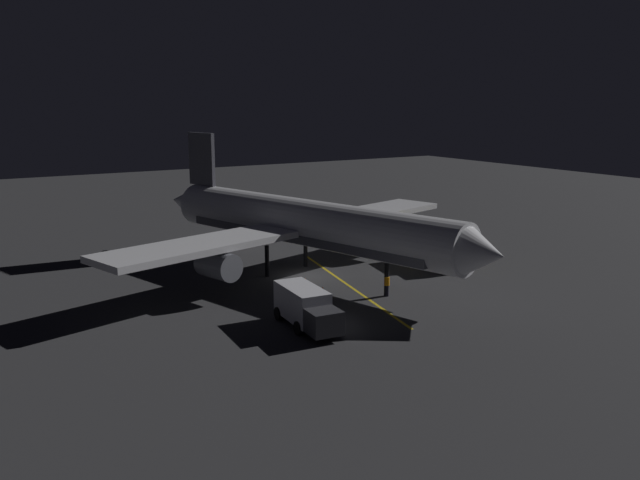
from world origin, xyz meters
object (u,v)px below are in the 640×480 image
traffic_cone_near_left (312,309)px  traffic_cone_under_wing (323,290)px  ground_crew_worker (387,285)px  airliner (302,224)px  baggage_truck (306,308)px  traffic_cone_near_right (305,281)px  catering_truck (428,252)px

traffic_cone_near_left → traffic_cone_under_wing: same height
traffic_cone_near_left → ground_crew_worker: bearing=-176.4°
airliner → traffic_cone_near_left: bearing=63.8°
baggage_truck → traffic_cone_near_right: baggage_truck is taller
traffic_cone_near_right → catering_truck: bearing=178.2°
baggage_truck → airliner: bearing=-119.0°
traffic_cone_near_left → traffic_cone_near_right: 7.19m
catering_truck → traffic_cone_near_right: catering_truck is taller
traffic_cone_under_wing → traffic_cone_near_left: bearing=49.2°
baggage_truck → traffic_cone_under_wing: size_ratio=12.01×
airliner → traffic_cone_under_wing: size_ratio=66.50×
baggage_truck → catering_truck: bearing=-154.1°
catering_truck → ground_crew_worker: 10.48m
traffic_cone_near_left → catering_truck: bearing=-158.9°
baggage_truck → traffic_cone_near_right: 10.36m
traffic_cone_near_right → ground_crew_worker: bearing=121.3°
ground_crew_worker → airliner: bearing=-74.5°
airliner → traffic_cone_near_left: airliner is taller
baggage_truck → traffic_cone_under_wing: baggage_truck is taller
airliner → catering_truck: 12.04m
catering_truck → traffic_cone_near_right: size_ratio=12.01×
baggage_truck → traffic_cone_near_left: size_ratio=12.01×
airliner → catering_truck: airliner is taller
catering_truck → traffic_cone_near_right: bearing=-1.8°
baggage_truck → ground_crew_worker: baggage_truck is taller
ground_crew_worker → traffic_cone_near_left: 6.89m
ground_crew_worker → traffic_cone_near_left: size_ratio=3.16×
airliner → traffic_cone_under_wing: 6.99m
catering_truck → traffic_cone_near_left: size_ratio=12.01×
ground_crew_worker → traffic_cone_near_right: (3.66, -6.01, -0.64)m
baggage_truck → catering_truck: 19.59m
airliner → ground_crew_worker: size_ratio=21.02×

